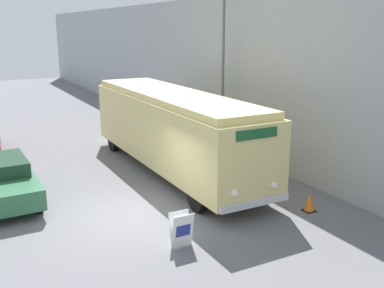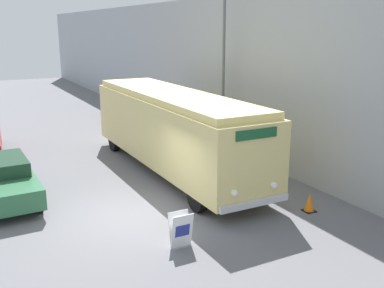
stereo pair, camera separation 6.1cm
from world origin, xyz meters
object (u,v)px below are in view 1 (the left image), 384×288
Objects in this scene: streetlamp at (223,50)px; parked_car_near at (3,179)px; traffic_cone at (310,202)px; vintage_bus at (173,128)px; sign_board at (181,231)px.

streetlamp reaches higher than parked_car_near.
traffic_cone is (8.19, -5.53, -0.42)m from parked_car_near.
vintage_bus is 6.33m from parked_car_near.
vintage_bus is at bearing -0.43° from parked_car_near.
vintage_bus is 1.52× the size of streetlamp.
parked_car_near is at bearing 145.99° from traffic_cone.
parked_car_near is at bearing -179.03° from vintage_bus.
streetlamp reaches higher than traffic_cone.
sign_board is at bearing -128.65° from streetlamp.
streetlamp is (2.88, 1.01, 2.83)m from vintage_bus.
streetlamp is at bearing 82.00° from traffic_cone.
parked_car_near reaches higher than traffic_cone.
traffic_cone is at bearing 2.58° from sign_board.
vintage_bus is 18.22× the size of traffic_cone.
vintage_bus reaches higher than traffic_cone.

